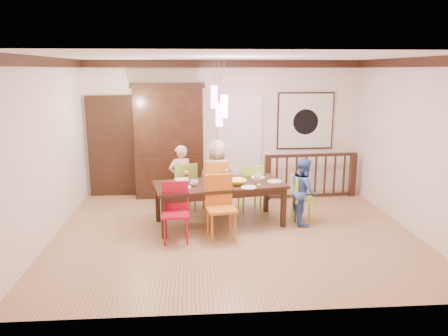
{
  "coord_description": "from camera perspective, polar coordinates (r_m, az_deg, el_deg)",
  "views": [
    {
      "loc": [
        -0.69,
        -6.95,
        2.71
      ],
      "look_at": [
        -0.14,
        0.52,
        1.01
      ],
      "focal_mm": 35.0,
      "sensor_mm": 36.0,
      "label": 1
    }
  ],
  "objects": [
    {
      "name": "floor",
      "position": [
        7.49,
        1.36,
        -8.4
      ],
      "size": [
        6.0,
        6.0,
        0.0
      ],
      "primitive_type": "plane",
      "color": "#946D47",
      "rests_on": "ground"
    },
    {
      "name": "chair_far_mid",
      "position": [
        8.41,
        -1.25,
        -1.82
      ],
      "size": [
        0.53,
        0.53,
        1.03
      ],
      "rotation": [
        0.0,
        0.0,
        3.31
      ],
      "color": "#BE6F19",
      "rests_on": "floor"
    },
    {
      "name": "cup_right",
      "position": [
        7.82,
        4.29,
        -1.37
      ],
      "size": [
        0.11,
        0.11,
        0.1
      ],
      "primitive_type": "imported",
      "rotation": [
        0.0,
        0.0,
        -0.05
      ],
      "color": "silver",
      "rests_on": "dining_table"
    },
    {
      "name": "dining_table",
      "position": [
        7.69,
        -0.61,
        -2.58
      ],
      "size": [
        2.4,
        1.43,
        0.75
      ],
      "rotation": [
        0.0,
        0.0,
        0.19
      ],
      "color": "black",
      "rests_on": "floor"
    },
    {
      "name": "chair_near_left",
      "position": [
        6.98,
        -6.36,
        -5.37
      ],
      "size": [
        0.44,
        0.44,
        0.95
      ],
      "rotation": [
        0.0,
        0.0,
        0.03
      ],
      "color": "#AB0921",
      "rests_on": "floor"
    },
    {
      "name": "wall_back",
      "position": [
        9.56,
        -0.06,
        5.22
      ],
      "size": [
        6.0,
        0.0,
        6.0
      ],
      "primitive_type": "plane",
      "rotation": [
        1.57,
        0.0,
        0.0
      ],
      "color": "beige",
      "rests_on": "floor"
    },
    {
      "name": "serving_bowl",
      "position": [
        7.6,
        1.6,
        -1.82
      ],
      "size": [
        0.41,
        0.41,
        0.09
      ],
      "primitive_type": "imported",
      "rotation": [
        0.0,
        0.0,
        0.18
      ],
      "color": "gold",
      "rests_on": "dining_table"
    },
    {
      "name": "pendant_cluster",
      "position": [
        7.44,
        -0.64,
        8.14
      ],
      "size": [
        0.27,
        0.21,
        1.14
      ],
      "color": "#FF4CBE",
      "rests_on": "ceiling"
    },
    {
      "name": "plate_near_left",
      "position": [
        7.41,
        -5.34,
        -2.52
      ],
      "size": [
        0.26,
        0.26,
        0.01
      ],
      "primitive_type": "cylinder",
      "color": "white",
      "rests_on": "dining_table"
    },
    {
      "name": "wall_right",
      "position": [
        7.97,
        23.44,
        2.65
      ],
      "size": [
        0.0,
        5.0,
        5.0
      ],
      "primitive_type": "plane",
      "rotation": [
        1.57,
        0.0,
        -1.57
      ],
      "color": "beige",
      "rests_on": "floor"
    },
    {
      "name": "china_hutch",
      "position": [
        9.38,
        -7.16,
        3.55
      ],
      "size": [
        1.54,
        0.46,
        2.43
      ],
      "color": "black",
      "rests_on": "floor"
    },
    {
      "name": "wine_glass_d",
      "position": [
        7.57,
        4.58,
        -1.5
      ],
      "size": [
        0.08,
        0.08,
        0.19
      ],
      "primitive_type": null,
      "color": "silver",
      "rests_on": "dining_table"
    },
    {
      "name": "person_far_left",
      "position": [
        8.5,
        -5.67,
        -1.32
      ],
      "size": [
        0.55,
        0.45,
        1.29
      ],
      "primitive_type": "imported",
      "rotation": [
        0.0,
        0.0,
        3.49
      ],
      "color": "beige",
      "rests_on": "floor"
    },
    {
      "name": "panel_door",
      "position": [
        9.7,
        -14.33,
        2.54
      ],
      "size": [
        1.04,
        0.07,
        2.24
      ],
      "primitive_type": "cube",
      "color": "black",
      "rests_on": "wall_back"
    },
    {
      "name": "wine_glass_c",
      "position": [
        7.45,
        -1.18,
        -1.7
      ],
      "size": [
        0.08,
        0.08,
        0.19
      ],
      "primitive_type": null,
      "color": "#590C19",
      "rests_on": "dining_table"
    },
    {
      "name": "person_end_right",
      "position": [
        7.89,
        10.35,
        -2.97
      ],
      "size": [
        0.46,
        0.58,
        1.19
      ],
      "primitive_type": "imported",
      "rotation": [
        0.0,
        0.0,
        1.58
      ],
      "color": "#3E5EAE",
      "rests_on": "floor"
    },
    {
      "name": "plate_far_mid",
      "position": [
        7.92,
        -1.02,
        -1.47
      ],
      "size": [
        0.26,
        0.26,
        0.01
      ],
      "primitive_type": "cylinder",
      "color": "white",
      "rests_on": "dining_table"
    },
    {
      "name": "wall_left",
      "position": [
        7.43,
        -22.28,
        2.08
      ],
      "size": [
        0.0,
        5.0,
        5.0
      ],
      "primitive_type": "plane",
      "rotation": [
        1.57,
        0.0,
        1.57
      ],
      "color": "beige",
      "rests_on": "floor"
    },
    {
      "name": "painting",
      "position": [
        9.8,
        10.57,
        6.07
      ],
      "size": [
        1.25,
        0.06,
        1.25
      ],
      "color": "black",
      "rests_on": "wall_back"
    },
    {
      "name": "wine_glass_a",
      "position": [
        7.77,
        -4.93,
        -1.14
      ],
      "size": [
        0.08,
        0.08,
        0.19
      ],
      "primitive_type": null,
      "color": "#590C19",
      "rests_on": "dining_table"
    },
    {
      "name": "chair_near_mid",
      "position": [
        7.06,
        -0.39,
        -4.7
      ],
      "size": [
        0.53,
        0.53,
        1.03
      ],
      "rotation": [
        0.0,
        0.0,
        0.15
      ],
      "color": "#C9691C",
      "rests_on": "floor"
    },
    {
      "name": "plate_far_left",
      "position": [
        7.94,
        -5.55,
        -1.5
      ],
      "size": [
        0.26,
        0.26,
        0.01
      ],
      "primitive_type": "cylinder",
      "color": "white",
      "rests_on": "dining_table"
    },
    {
      "name": "person_far_mid",
      "position": [
        8.47,
        -0.89,
        -0.94
      ],
      "size": [
        0.71,
        0.49,
        1.4
      ],
      "primitive_type": "imported",
      "rotation": [
        0.0,
        0.0,
        3.21
      ],
      "color": "beige",
      "rests_on": "floor"
    },
    {
      "name": "ceiling",
      "position": [
        6.99,
        1.49,
        14.36
      ],
      "size": [
        6.0,
        6.0,
        0.0
      ],
      "primitive_type": "plane",
      "rotation": [
        3.14,
        0.0,
        0.0
      ],
      "color": "white",
      "rests_on": "wall_back"
    },
    {
      "name": "balustrade",
      "position": [
        9.51,
        11.26,
        -0.89
      ],
      "size": [
        2.03,
        0.24,
        0.96
      ],
      "rotation": [
        0.0,
        0.0,
        0.08
      ],
      "color": "black",
      "rests_on": "floor"
    },
    {
      "name": "chair_far_right",
      "position": [
        8.45,
        3.36,
        -2.12
      ],
      "size": [
        0.49,
        0.49,
        0.94
      ],
      "rotation": [
        0.0,
        0.0,
        3.3
      ],
      "color": "#8CC335",
      "rests_on": "floor"
    },
    {
      "name": "chair_far_left",
      "position": [
        8.48,
        -5.33,
        -1.98
      ],
      "size": [
        0.55,
        0.55,
        0.97
      ],
      "rotation": [
        0.0,
        0.0,
        3.44
      ],
      "color": "olive",
      "rests_on": "floor"
    },
    {
      "name": "napkin",
      "position": [
        7.36,
        -1.31,
        -2.59
      ],
      "size": [
        0.18,
        0.14,
        0.01
      ],
      "primitive_type": "cube",
      "color": "#D83359",
      "rests_on": "dining_table"
    },
    {
      "name": "chair_end_right",
      "position": [
        7.98,
        10.39,
        -3.57
      ],
      "size": [
        0.39,
        0.39,
        0.86
      ],
      "rotation": [
        0.0,
        0.0,
        1.58
      ],
      "color": "#B2D132",
      "rests_on": "floor"
    },
    {
      "name": "cup_left",
      "position": [
        7.51,
        -3.92,
        -1.93
      ],
      "size": [
        0.16,
        0.16,
        0.11
      ],
      "primitive_type": "imported",
      "rotation": [
        0.0,
        0.0,
        0.16
      ],
      "color": "silver",
      "rests_on": "dining_table"
    },
    {
      "name": "crown_molding",
      "position": [
        6.99,
        1.48,
        13.7
      ],
      "size": [
        6.0,
        5.0,
        0.16
      ],
      "primitive_type": null,
      "color": "black",
      "rests_on": "wall_back"
    },
    {
      "name": "plate_far_right",
      "position": [
        8.09,
        4.48,
        -1.21
      ],
      "size": [
        0.26,
        0.26,
        0.01
      ],
      "primitive_type": "cylinder",
      "color": "white",
      "rests_on": "dining_table"
    },
    {
      "name": "wine_glass_b",
      "position": [
        7.89,
        0.34,
        -0.87
      ],
      "size": [
        0.08,
        0.08,
        0.19
      ],
      "primitive_type": null,
      "color": "silver",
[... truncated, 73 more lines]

